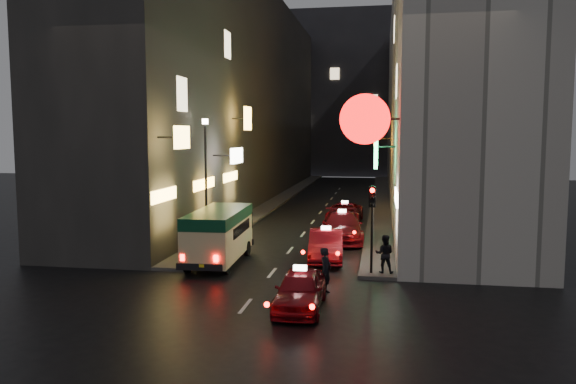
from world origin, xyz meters
The scene contains 15 objects.
ground centered at (0.00, 0.00, 0.00)m, with size 120.00×120.00×0.00m, color black.
building_left centered at (-8.00, 33.99, 9.00)m, with size 7.46×52.00×18.00m.
building_right centered at (8.00, 33.99, 9.00)m, with size 8.34×52.00×18.00m.
building_far centered at (0.00, 66.00, 11.00)m, with size 30.00×10.00×22.00m, color #2F2F34.
sidewalk_left centered at (-4.25, 34.00, 0.07)m, with size 1.50×52.00×0.15m, color #454240.
sidewalk_right centered at (4.25, 34.00, 0.07)m, with size 1.50×52.00×0.15m, color #454240.
minibus centered at (-2.60, 9.78, 1.48)m, with size 2.13×5.54×2.35m.
taxi_near centered at (1.82, 4.00, 0.74)m, with size 1.98×4.68×1.65m.
taxi_second centered at (1.93, 11.16, 0.81)m, with size 2.49×5.22×1.78m.
taxi_third centered at (2.30, 15.96, 0.88)m, with size 2.77×5.71×1.93m.
taxi_far centered at (2.04, 22.02, 0.73)m, with size 2.04×4.66×1.63m.
pedestrian_crossing centered at (2.45, 5.92, 0.93)m, with size 0.61×0.39×1.86m, color black.
pedestrian_sidewalk centered at (4.51, 8.71, 1.01)m, with size 0.65×0.41×1.73m, color black.
traffic_light centered at (4.00, 8.47, 2.69)m, with size 0.26×0.43×3.50m.
lamp_post centered at (-4.20, 13.00, 3.72)m, with size 0.28×0.28×6.22m.
Camera 1 is at (4.37, -13.47, 5.63)m, focal length 35.00 mm.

